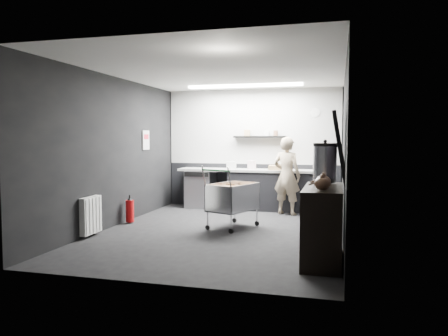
# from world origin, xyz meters

# --- Properties ---
(floor) EXTENTS (5.50, 5.50, 0.00)m
(floor) POSITION_xyz_m (0.00, 0.00, 0.00)
(floor) COLOR black
(floor) RESTS_ON ground
(ceiling) EXTENTS (5.50, 5.50, 0.00)m
(ceiling) POSITION_xyz_m (0.00, 0.00, 2.70)
(ceiling) COLOR white
(ceiling) RESTS_ON wall_back
(wall_back) EXTENTS (5.50, 0.00, 5.50)m
(wall_back) POSITION_xyz_m (0.00, 2.75, 1.35)
(wall_back) COLOR black
(wall_back) RESTS_ON floor
(wall_front) EXTENTS (5.50, 0.00, 5.50)m
(wall_front) POSITION_xyz_m (0.00, -2.75, 1.35)
(wall_front) COLOR black
(wall_front) RESTS_ON floor
(wall_left) EXTENTS (0.00, 5.50, 5.50)m
(wall_left) POSITION_xyz_m (-2.00, 0.00, 1.35)
(wall_left) COLOR black
(wall_left) RESTS_ON floor
(wall_right) EXTENTS (0.00, 5.50, 5.50)m
(wall_right) POSITION_xyz_m (2.00, 0.00, 1.35)
(wall_right) COLOR black
(wall_right) RESTS_ON floor
(kitchen_wall_panel) EXTENTS (3.95, 0.02, 1.70)m
(kitchen_wall_panel) POSITION_xyz_m (0.00, 2.73, 1.85)
(kitchen_wall_panel) COLOR #B7B7B3
(kitchen_wall_panel) RESTS_ON wall_back
(dado_panel) EXTENTS (3.95, 0.02, 1.00)m
(dado_panel) POSITION_xyz_m (0.00, 2.73, 0.50)
(dado_panel) COLOR black
(dado_panel) RESTS_ON wall_back
(floating_shelf) EXTENTS (1.20, 0.22, 0.04)m
(floating_shelf) POSITION_xyz_m (0.20, 2.62, 1.62)
(floating_shelf) COLOR black
(floating_shelf) RESTS_ON wall_back
(wall_clock) EXTENTS (0.20, 0.03, 0.20)m
(wall_clock) POSITION_xyz_m (1.40, 2.72, 2.15)
(wall_clock) COLOR silver
(wall_clock) RESTS_ON wall_back
(poster) EXTENTS (0.02, 0.30, 0.40)m
(poster) POSITION_xyz_m (-1.98, 1.30, 1.55)
(poster) COLOR silver
(poster) RESTS_ON wall_left
(poster_red_band) EXTENTS (0.02, 0.22, 0.10)m
(poster_red_band) POSITION_xyz_m (-1.98, 1.30, 1.62)
(poster_red_band) COLOR red
(poster_red_band) RESTS_ON poster
(radiator) EXTENTS (0.10, 0.50, 0.60)m
(radiator) POSITION_xyz_m (-1.94, -0.90, 0.35)
(radiator) COLOR silver
(radiator) RESTS_ON wall_left
(ceiling_strip) EXTENTS (2.40, 0.20, 0.04)m
(ceiling_strip) POSITION_xyz_m (0.00, 1.85, 2.67)
(ceiling_strip) COLOR white
(ceiling_strip) RESTS_ON ceiling
(prep_counter) EXTENTS (3.20, 0.61, 0.90)m
(prep_counter) POSITION_xyz_m (0.14, 2.42, 0.46)
(prep_counter) COLOR black
(prep_counter) RESTS_ON floor
(person) EXTENTS (0.68, 0.55, 1.62)m
(person) POSITION_xyz_m (0.88, 1.97, 0.81)
(person) COLOR beige
(person) RESTS_ON floor
(shopping_cart) EXTENTS (0.91, 1.17, 1.07)m
(shopping_cart) POSITION_xyz_m (0.11, 0.37, 0.51)
(shopping_cart) COLOR silver
(shopping_cart) RESTS_ON floor
(sideboard) EXTENTS (0.55, 1.29, 1.93)m
(sideboard) POSITION_xyz_m (1.75, -1.34, 0.61)
(sideboard) COLOR black
(sideboard) RESTS_ON floor
(fire_extinguisher) EXTENTS (0.15, 0.15, 0.50)m
(fire_extinguisher) POSITION_xyz_m (-1.85, 0.28, 0.24)
(fire_extinguisher) COLOR #AE0B0E
(fire_extinguisher) RESTS_ON floor
(cardboard_box) EXTENTS (0.50, 0.39, 0.10)m
(cardboard_box) POSITION_xyz_m (0.69, 2.37, 0.95)
(cardboard_box) COLOR #A48757
(cardboard_box) RESTS_ON prep_counter
(pink_tub) EXTENTS (0.19, 0.19, 0.19)m
(pink_tub) POSITION_xyz_m (0.05, 2.42, 1.00)
(pink_tub) COLOR silver
(pink_tub) RESTS_ON prep_counter
(white_container) EXTENTS (0.19, 0.15, 0.17)m
(white_container) POSITION_xyz_m (-0.41, 2.37, 0.99)
(white_container) COLOR silver
(white_container) RESTS_ON prep_counter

